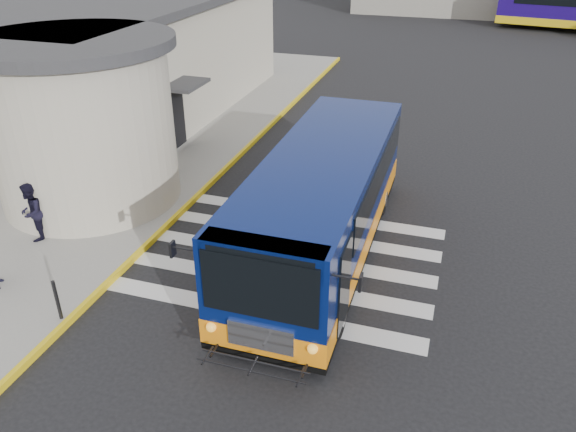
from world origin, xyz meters
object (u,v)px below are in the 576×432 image
(bollard, at_px, (57,300))
(far_bus_a, at_px, (571,7))
(transit_bus, at_px, (322,208))
(pedestrian_b, at_px, (31,212))

(bollard, bearing_deg, far_bus_a, 70.45)
(bollard, xyz_separation_m, far_bus_a, (14.23, 40.07, 1.04))
(transit_bus, height_order, bollard, transit_bus)
(bollard, relative_size, far_bus_a, 0.09)
(far_bus_a, bearing_deg, pedestrian_b, 164.84)
(transit_bus, relative_size, far_bus_a, 0.96)
(pedestrian_b, xyz_separation_m, far_bus_a, (17.01, 37.41, 0.72))
(transit_bus, bearing_deg, pedestrian_b, -166.11)
(transit_bus, relative_size, bollard, 10.21)
(bollard, height_order, far_bus_a, far_bus_a)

